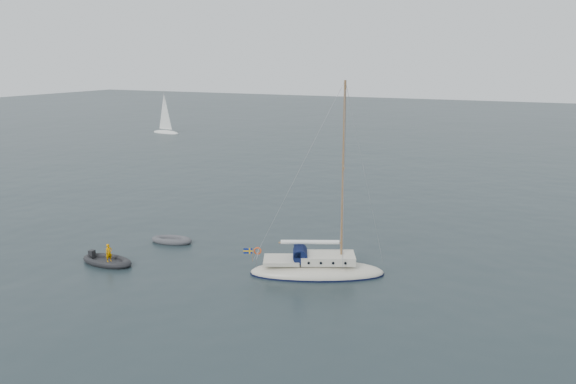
% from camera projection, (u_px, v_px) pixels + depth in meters
% --- Properties ---
extents(ground, '(300.00, 300.00, 0.00)m').
position_uv_depth(ground, '(285.00, 273.00, 33.34)').
color(ground, black).
rests_on(ground, ground).
extents(sailboat, '(8.31, 2.49, 11.83)m').
position_uv_depth(sailboat, '(317.00, 260.00, 32.96)').
color(sailboat, beige).
rests_on(sailboat, ground).
extents(dinghy, '(2.94, 1.33, 0.42)m').
position_uv_depth(dinghy, '(172.00, 240.00, 38.85)').
color(dinghy, '#505156').
rests_on(dinghy, ground).
extents(rib, '(3.61, 1.64, 1.33)m').
position_uv_depth(rib, '(107.00, 260.00, 34.85)').
color(rib, black).
rests_on(rib, ground).
extents(distant_yacht_a, '(5.59, 2.98, 7.41)m').
position_uv_depth(distant_yacht_a, '(165.00, 114.00, 94.67)').
color(distant_yacht_a, white).
rests_on(distant_yacht_a, ground).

